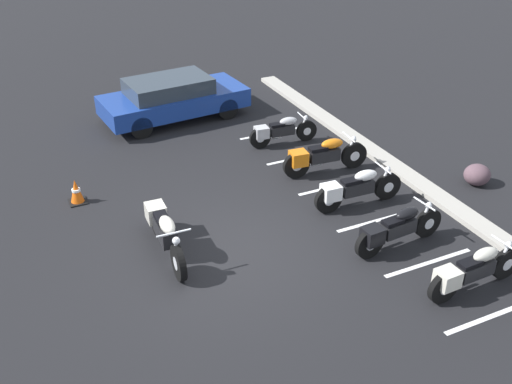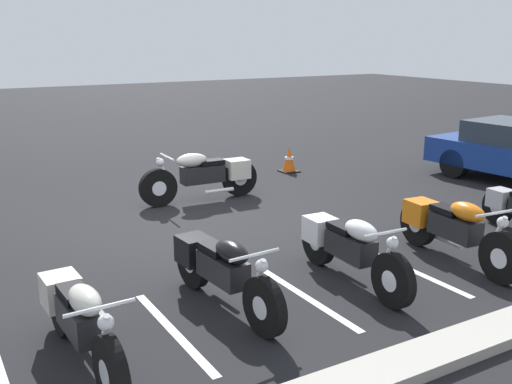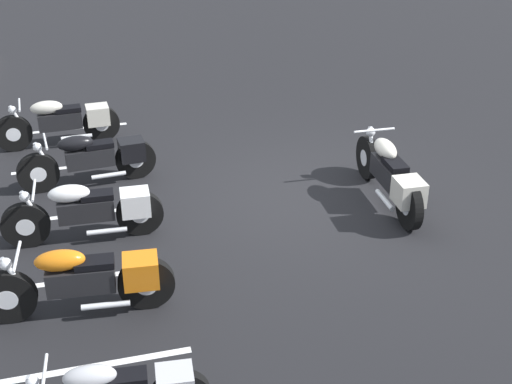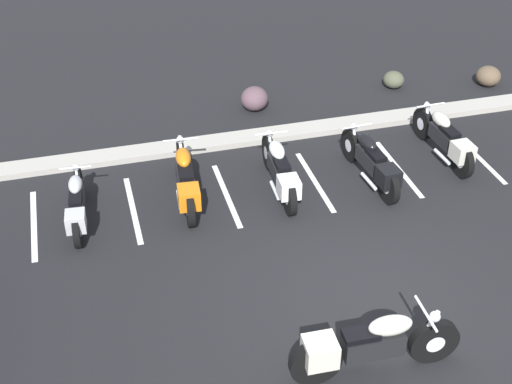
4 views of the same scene
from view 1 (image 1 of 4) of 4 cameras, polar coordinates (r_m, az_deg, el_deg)
ground at (r=12.29m, az=-2.57°, el=-5.84°), size 60.00×60.00×0.00m
motorcycle_cream_featured at (r=12.19m, az=-8.71°, el=-3.66°), size 2.39×0.67×0.94m
parked_bike_0 at (r=16.54m, az=2.32°, el=5.84°), size 0.56×1.98×0.78m
parked_bike_1 at (r=15.08m, az=6.27°, el=3.43°), size 0.65×2.29×0.90m
parked_bike_2 at (r=13.76m, az=9.37°, el=0.32°), size 0.62×2.22×0.87m
parked_bike_3 at (r=12.50m, az=13.17°, el=-3.45°), size 0.62×2.21×0.87m
parked_bike_4 at (r=11.74m, az=19.90°, el=-7.08°), size 0.62×2.21×0.87m
car_blue at (r=18.27m, az=-7.94°, el=8.90°), size 2.16×4.44×1.29m
concrete_curb at (r=14.76m, az=16.72°, el=-0.25°), size 18.00×0.50×0.12m
landscape_rock_0 at (r=15.54m, az=20.31°, el=1.55°), size 0.77×0.80×0.53m
traffic_cone at (r=14.43m, az=-16.74°, el=0.01°), size 0.40×0.40×0.59m
stall_line_0 at (r=17.42m, az=1.65°, el=5.67°), size 0.10×2.10×0.00m
stall_line_1 at (r=16.05m, az=4.42°, el=3.35°), size 0.10×2.10×0.00m
stall_line_2 at (r=14.76m, az=7.67°, el=0.60°), size 0.10×2.10×0.00m
stall_line_3 at (r=13.56m, az=11.52°, el=-2.66°), size 0.10×2.10×0.00m
stall_line_4 at (r=12.49m, az=16.10°, el=-6.49°), size 0.10×2.10×0.00m
stall_line_5 at (r=11.58m, az=21.55°, el=-10.93°), size 0.10×2.10×0.00m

